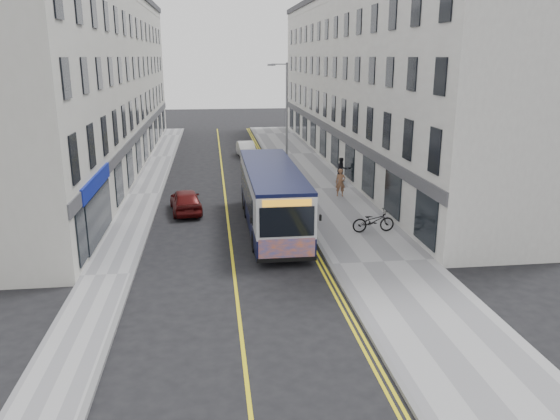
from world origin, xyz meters
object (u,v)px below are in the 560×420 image
object	(u,v)px
streetlamp	(286,119)
bicycle	(373,221)
pedestrian_near	(340,183)
city_bus	(272,196)
car_white	(246,149)
pedestrian_far	(342,170)
car_maroon	(186,201)

from	to	relation	value
streetlamp	bicycle	distance (m)	12.20
streetlamp	pedestrian_near	world-z (taller)	streetlamp
city_bus	car_white	xyz separation A→B (m)	(0.06, 20.78, -1.09)
streetlamp	bicycle	world-z (taller)	streetlamp
bicycle	pedestrian_far	size ratio (longest dim) A/B	1.26
pedestrian_far	car_maroon	bearing A→B (deg)	-155.49
pedestrian_near	car_white	xyz separation A→B (m)	(-4.78, 15.08, -0.33)
bicycle	pedestrian_far	world-z (taller)	pedestrian_far
bicycle	car_maroon	size ratio (longest dim) A/B	0.53
pedestrian_far	pedestrian_near	bearing A→B (deg)	-110.06
streetlamp	city_bus	distance (m)	10.38
pedestrian_far	city_bus	bearing A→B (deg)	-127.01
car_white	city_bus	bearing A→B (deg)	-94.67
bicycle	car_white	size ratio (longest dim) A/B	0.54
bicycle	pedestrian_near	bearing A→B (deg)	-2.61
streetlamp	car_white	world-z (taller)	streetlamp
car_white	car_maroon	distance (m)	17.72
bicycle	car_maroon	distance (m)	10.51
streetlamp	car_white	distance (m)	11.73
city_bus	pedestrian_near	world-z (taller)	city_bus
pedestrian_near	car_white	distance (m)	15.82
streetlamp	car_maroon	bearing A→B (deg)	-135.98
streetlamp	pedestrian_near	bearing A→B (deg)	-55.63
pedestrian_far	bicycle	bearing A→B (deg)	-101.08
streetlamp	pedestrian_far	bearing A→B (deg)	-3.55
city_bus	pedestrian_far	size ratio (longest dim) A/B	6.56
car_white	car_maroon	size ratio (longest dim) A/B	0.98
city_bus	bicycle	distance (m)	5.12
pedestrian_near	car_white	bearing A→B (deg)	120.06
city_bus	pedestrian_near	xyz separation A→B (m)	(4.84, 5.70, -0.76)
bicycle	car_white	distance (m)	22.72
streetlamp	pedestrian_near	size ratio (longest dim) A/B	4.75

